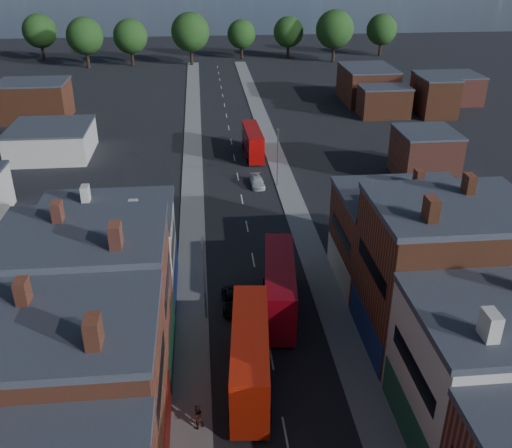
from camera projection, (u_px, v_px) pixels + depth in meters
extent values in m
cube|color=gray|center=(192.00, 221.00, 69.13)|extent=(3.00, 200.00, 0.12)
cube|color=gray|center=(298.00, 216.00, 70.26)|extent=(3.00, 200.00, 0.12)
cylinder|color=slate|center=(204.00, 281.00, 49.67)|extent=(0.16, 0.16, 8.00)
cube|color=slate|center=(203.00, 240.00, 47.89)|extent=(0.25, 0.70, 0.25)
cylinder|color=slate|center=(278.00, 159.00, 77.29)|extent=(0.16, 0.16, 8.00)
cube|color=slate|center=(278.00, 130.00, 75.50)|extent=(0.25, 0.70, 0.25)
cube|color=red|center=(250.00, 355.00, 42.63)|extent=(3.78, 12.08, 4.75)
cube|color=black|center=(250.00, 365.00, 43.04)|extent=(3.75, 11.14, 0.97)
cube|color=black|center=(250.00, 343.00, 42.13)|extent=(3.75, 11.14, 0.97)
cylinder|color=black|center=(231.00, 415.00, 40.21)|extent=(0.42, 1.11, 1.08)
cylinder|color=black|center=(269.00, 415.00, 40.23)|extent=(0.42, 1.11, 1.08)
cylinder|color=black|center=(234.00, 347.00, 47.02)|extent=(0.42, 1.11, 1.08)
cylinder|color=black|center=(267.00, 346.00, 47.03)|extent=(0.42, 1.11, 1.08)
cube|color=#A90917|center=(279.00, 286.00, 51.32)|extent=(3.93, 11.81, 4.64)
cube|color=black|center=(279.00, 294.00, 51.72)|extent=(3.89, 10.90, 0.95)
cube|color=black|center=(280.00, 275.00, 50.83)|extent=(3.89, 10.90, 0.95)
cylinder|color=black|center=(265.00, 330.00, 48.99)|extent=(0.43, 1.08, 1.05)
cylinder|color=black|center=(295.00, 331.00, 48.95)|extent=(0.43, 1.08, 1.05)
cylinder|color=black|center=(265.00, 284.00, 55.62)|extent=(0.43, 1.08, 1.05)
cylinder|color=black|center=(292.00, 284.00, 55.58)|extent=(0.43, 1.08, 1.05)
cube|color=#9D0806|center=(253.00, 142.00, 88.96)|extent=(2.64, 10.35, 4.11)
cube|color=black|center=(253.00, 147.00, 89.31)|extent=(2.68, 9.53, 0.84)
cube|color=black|center=(253.00, 136.00, 88.52)|extent=(2.68, 9.53, 0.84)
cylinder|color=black|center=(248.00, 161.00, 86.76)|extent=(0.31, 0.94, 0.93)
cylinder|color=black|center=(263.00, 160.00, 87.03)|extent=(0.31, 0.94, 0.93)
cylinder|color=black|center=(243.00, 147.00, 92.60)|extent=(0.31, 0.94, 0.93)
cylinder|color=black|center=(257.00, 146.00, 92.87)|extent=(0.31, 0.94, 0.93)
imported|color=black|center=(234.00, 301.00, 52.68)|extent=(2.25, 4.82, 1.34)
imported|color=silver|center=(257.00, 182.00, 78.76)|extent=(1.94, 4.38, 1.25)
imported|color=#381B16|center=(197.00, 417.00, 39.37)|extent=(1.05, 0.84, 1.90)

